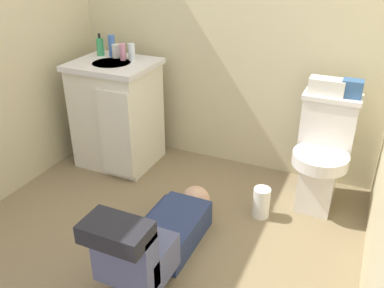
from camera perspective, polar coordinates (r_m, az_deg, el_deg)
ground_plane at (r=2.67m, az=-4.15°, el=-11.99°), size 2.84×3.04×0.04m
wall_back at (r=3.08m, az=4.84°, el=18.39°), size 2.50×0.08×2.40m
toilet at (r=2.84m, az=17.51°, el=-1.35°), size 0.36×0.46×0.75m
vanity_cabinet at (r=3.25m, az=-10.24°, el=4.21°), size 0.60×0.53×0.82m
faucet at (r=3.23m, az=-9.50°, el=12.56°), size 0.02×0.02×0.10m
person_plumber at (r=2.33m, az=-4.84°, el=-12.56°), size 0.39×1.06×0.52m
tissue_box at (r=2.76m, az=18.10°, el=7.59°), size 0.22×0.11×0.10m
toiletry_bag at (r=2.75m, az=21.21°, el=7.13°), size 0.12×0.09×0.11m
soap_dispenser at (r=3.32m, az=-12.54°, el=12.98°), size 0.06×0.06×0.17m
bottle_blue at (r=3.27m, az=-10.98°, el=13.14°), size 0.05×0.05×0.16m
bottle_white at (r=3.23m, az=-10.44°, el=12.49°), size 0.06×0.06×0.10m
bottle_pink at (r=3.15m, az=-9.52°, el=12.40°), size 0.05×0.05×0.12m
bottle_clear at (r=3.14m, az=-8.32°, el=12.44°), size 0.05×0.05×0.12m
paper_towel_roll at (r=2.74m, az=9.52°, el=-7.95°), size 0.11×0.11×0.21m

